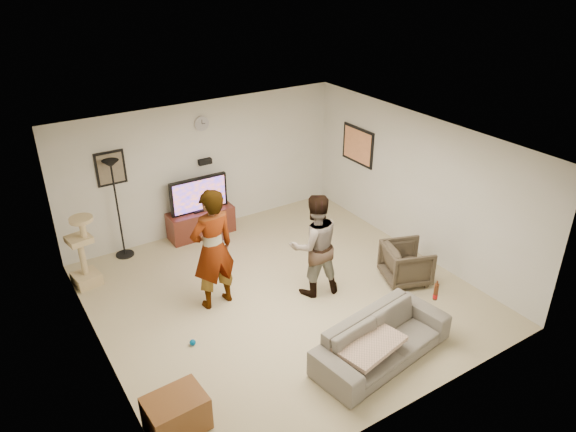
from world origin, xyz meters
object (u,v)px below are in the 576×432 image
tv_stand (201,222)px  cat_tree (81,252)px  floor_lamp (118,210)px  person_right (314,245)px  person_left (213,249)px  sofa (382,340)px  armchair (406,263)px  tv (199,194)px  side_table (176,413)px  beer_bottle (436,292)px

tv_stand → cat_tree: 2.37m
floor_lamp → cat_tree: bearing=-144.2°
cat_tree → person_right: 3.71m
person_left → sofa: 2.74m
floor_lamp → person_left: person_left is taller
person_right → tv_stand: bearing=-62.1°
cat_tree → armchair: (4.46, -2.72, -0.29)m
sofa → person_right: bearing=77.7°
tv → person_left: person_left is taller
tv_stand → armchair: (2.18, -3.25, 0.07)m
side_table → floor_lamp: bearing=80.8°
tv_stand → sofa: sofa is taller
floor_lamp → armchair: (3.66, -3.29, -0.57)m
beer_bottle → armchair: 1.41m
tv_stand → side_table: bearing=-117.8°
person_left → cat_tree: bearing=-51.8°
floor_lamp → cat_tree: floor_lamp is taller
tv_stand → tv: size_ratio=1.13×
tv → floor_lamp: 1.48m
floor_lamp → beer_bottle: (3.01, -4.48, -0.19)m
floor_lamp → cat_tree: (-0.80, -0.57, -0.29)m
tv → sofa: 4.51m
sofa → side_table: (-2.76, 0.36, -0.07)m
beer_bottle → armchair: bearing=61.6°
tv → tv_stand: bearing=0.0°
tv → cat_tree: bearing=-166.9°
armchair → sofa: bearing=147.3°
floor_lamp → beer_bottle: size_ratio=7.20×
floor_lamp → person_right: 3.51m
tv → armchair: (2.18, -3.25, -0.52)m
person_right → sofa: bearing=98.7°
armchair → side_table: (-4.33, -0.83, -0.10)m
beer_bottle → tv: bearing=109.0°
tv_stand → floor_lamp: size_ratio=0.69×
sofa → tv: bearing=89.5°
person_left → sofa: (1.33, -2.30, -0.67)m
floor_lamp → person_right: (2.21, -2.73, -0.06)m
floor_lamp → person_left: 2.31m
person_left → beer_bottle: size_ratio=7.70×
beer_bottle → armchair: beer_bottle is taller
tv_stand → side_table: tv_stand is taller
tv_stand → beer_bottle: bearing=-71.0°
person_left → person_right: bearing=153.8°
tv → person_right: 2.78m
tv → person_left: size_ratio=0.57×
tv_stand → tv: (0.00, 0.00, 0.59)m
cat_tree → armchair: size_ratio=1.70×
side_table → person_right: bearing=25.9°
tv_stand → sofa: size_ratio=0.62×
tv → sofa: size_ratio=0.55×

